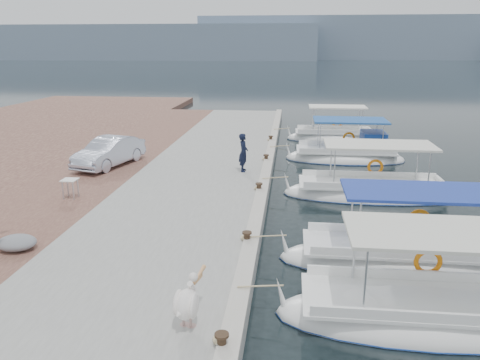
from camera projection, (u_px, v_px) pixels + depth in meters
The scene contains 16 objects.
ground at pixel (265, 217), 17.06m from camera, with size 400.00×400.00×0.00m, color black.
concrete_quay at pixel (208, 172), 22.08m from camera, with size 6.00×40.00×0.50m, color gray.
quay_curb at pixel (267, 167), 21.70m from camera, with size 0.44×40.00×0.12m, color #AFA99C.
cobblestone_strip at pixel (106, 169), 22.61m from camera, with size 4.00×40.00×0.50m, color brown.
distant_hills at pixel (360, 41), 204.26m from camera, with size 330.00×60.00×18.00m.
fishing_caique_a at pixel (423, 318), 10.52m from camera, with size 6.66×2.32×2.83m.
fishing_caique_b at pixel (414, 261), 13.28m from camera, with size 7.69×2.19×2.83m.
fishing_caique_c at pixel (371, 194), 19.28m from camera, with size 7.20×2.34×2.83m.
fishing_caique_d at pixel (347, 157), 25.40m from camera, with size 6.41×2.58×2.83m.
fishing_caique_e at pixel (333, 138), 30.80m from camera, with size 6.10×2.11×2.83m.
mooring_bollards at pixel (259, 186), 18.34m from camera, with size 0.28×20.28×0.33m.
pelican at pixel (187, 302), 9.44m from camera, with size 0.60×1.33×1.03m.
fisherman at pixel (243, 153), 21.06m from camera, with size 0.63×0.42×1.74m, color black.
parked_car at pixel (109, 152), 22.09m from camera, with size 1.43×4.10×1.35m, color silver.
tarp_bundle at pixel (17, 243), 13.10m from camera, with size 1.10×0.90×0.40m, color slate.
folding_table at pixel (70, 185), 17.41m from camera, with size 0.55×0.55×0.73m.
Camera 1 is at (0.82, -16.02, 6.03)m, focal length 35.00 mm.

